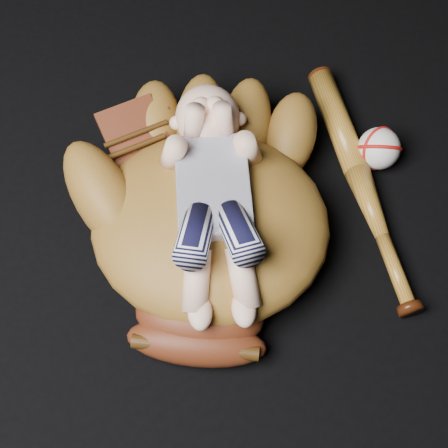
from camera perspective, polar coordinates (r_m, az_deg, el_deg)
The scene contains 4 objects.
baseball_glove at distance 1.09m, azimuth -1.18°, elevation 0.44°, with size 0.48×0.55×0.17m, color brown, non-canonical shape.
newborn_baby at distance 1.04m, azimuth -0.80°, elevation 1.74°, with size 0.18×0.40×0.16m, color beige, non-canonical shape.
baseball_bat at distance 1.22m, azimuth 11.41°, elevation 3.24°, with size 0.05×0.50×0.05m, color #95611C, non-canonical shape.
baseball at distance 1.25m, azimuth 12.77°, elevation 6.15°, with size 0.08×0.08×0.08m, color white.
Camera 1 is at (-0.06, -0.57, 1.05)m, focal length 55.00 mm.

